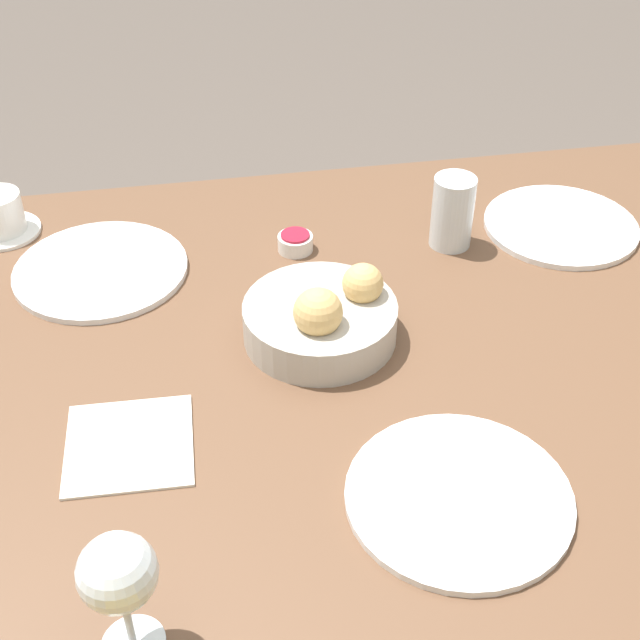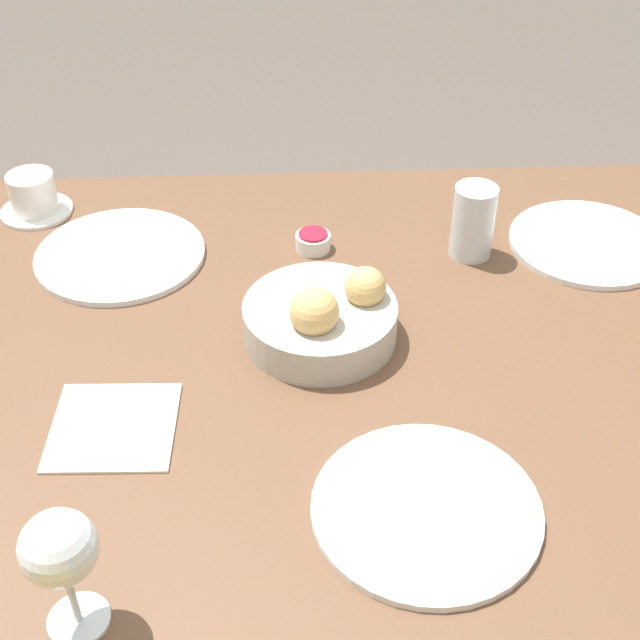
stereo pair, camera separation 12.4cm
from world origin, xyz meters
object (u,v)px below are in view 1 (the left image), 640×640
Objects in this scene: napkin at (129,445)px; plate_far_center at (459,497)px; water_tumbler at (453,212)px; plate_near_left at (561,225)px; coffee_cup at (0,216)px; wine_glass at (118,577)px; jam_bowl_berry at (295,242)px; bread_basket at (323,318)px; plate_near_right at (101,270)px.

plate_far_center is at bearing 157.64° from napkin.
water_tumbler reaches higher than napkin.
coffee_cup is (0.92, -0.15, 0.03)m from plate_near_left.
napkin is at bearing -89.60° from wine_glass.
bread_basket is at bearing 90.89° from jam_bowl_berry.
napkin is at bearing 95.95° from plate_near_right.
napkin is (0.52, 0.37, -0.06)m from water_tumbler.
coffee_cup is (0.47, -0.36, -0.00)m from bread_basket.
plate_far_center is 2.17× the size of coffee_cup.
wine_glass reaches higher than jam_bowl_berry.
water_tumbler reaches higher than coffee_cup.
plate_far_center is at bearing 57.46° from plate_near_left.
wine_glass is at bearing 90.40° from napkin.
wine_glass is (0.52, 0.64, 0.05)m from water_tumbler.
plate_far_center is at bearing 100.90° from jam_bowl_berry.
bread_basket is 0.23m from jam_bowl_berry.
plate_near_left is at bearing -137.33° from wine_glass.
coffee_cup is (0.72, -0.16, -0.03)m from water_tumbler.
napkin is at bearing 110.78° from coffee_cup.
plate_near_right is (0.31, -0.22, -0.03)m from bread_basket.
jam_bowl_berry is at bearing -1.65° from plate_near_left.
wine_glass is at bearing 51.31° from water_tumbler.
napkin is (0.27, 0.17, -0.03)m from bread_basket.
wine_glass is (-0.04, 0.66, 0.11)m from plate_near_right.
plate_far_center is 0.54m from water_tumbler.
bread_basket reaches higher than napkin.
bread_basket is 0.82× the size of plate_far_center.
bread_basket is 0.32m from napkin.
bread_basket reaches higher than coffee_cup.
plate_near_right is at bearing -86.36° from wine_glass.
plate_near_left is (-0.44, -0.22, -0.03)m from bread_basket.
plate_near_left is 0.95× the size of plate_near_right.
plate_near_left is at bearing 170.78° from coffee_cup.
jam_bowl_berry is at bearing -178.18° from plate_near_right.
plate_far_center is at bearing 127.57° from plate_near_right.
bread_basket is at bearing 39.47° from water_tumbler.
napkin is (-0.04, 0.38, -0.00)m from plate_near_right.
plate_far_center is 1.65× the size of napkin.
water_tumbler is 0.98× the size of coffee_cup.
water_tumbler is 0.64m from napkin.
coffee_cup is at bearing -69.22° from napkin.
wine_glass is 0.83m from coffee_cup.
plate_near_right is 0.67m from wine_glass.
wine_glass is at bearing 104.14° from coffee_cup.
bread_basket is 1.35× the size of napkin.
plate_far_center is at bearing 74.52° from water_tumbler.
bread_basket is 0.60m from coffee_cup.
wine_glass is (0.37, 0.12, 0.11)m from plate_far_center.
plate_near_right is 1.02× the size of plate_far_center.
wine_glass is 2.76× the size of jam_bowl_berry.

